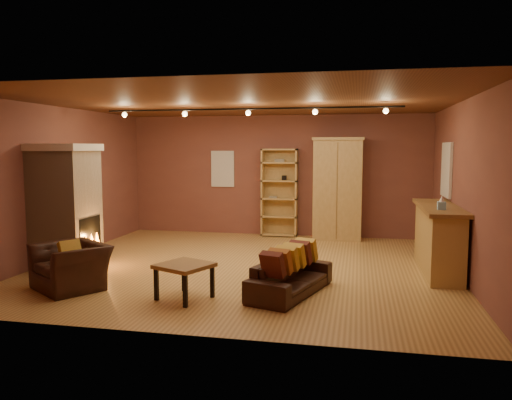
% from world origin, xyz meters
% --- Properties ---
extents(floor, '(7.00, 7.00, 0.00)m').
position_xyz_m(floor, '(0.00, 0.00, 0.00)').
color(floor, '#A37539').
rests_on(floor, ground).
extents(ceiling, '(7.00, 7.00, 0.00)m').
position_xyz_m(ceiling, '(0.00, 0.00, 2.80)').
color(ceiling, brown).
rests_on(ceiling, back_wall).
extents(back_wall, '(7.00, 0.02, 2.80)m').
position_xyz_m(back_wall, '(0.00, 3.25, 1.40)').
color(back_wall, brown).
rests_on(back_wall, floor).
extents(left_wall, '(0.02, 6.50, 2.80)m').
position_xyz_m(left_wall, '(-3.50, 0.00, 1.40)').
color(left_wall, brown).
rests_on(left_wall, floor).
extents(right_wall, '(0.02, 6.50, 2.80)m').
position_xyz_m(right_wall, '(3.50, 0.00, 1.40)').
color(right_wall, brown).
rests_on(right_wall, floor).
extents(fireplace, '(1.01, 0.98, 2.12)m').
position_xyz_m(fireplace, '(-3.04, -0.60, 1.06)').
color(fireplace, tan).
rests_on(fireplace, floor).
extents(back_window, '(0.56, 0.04, 0.86)m').
position_xyz_m(back_window, '(-1.30, 3.23, 1.55)').
color(back_window, silver).
rests_on(back_window, back_wall).
extents(bookcase, '(0.83, 0.32, 2.03)m').
position_xyz_m(bookcase, '(0.10, 3.14, 1.03)').
color(bookcase, tan).
rests_on(bookcase, floor).
extents(armoire, '(1.12, 0.64, 2.28)m').
position_xyz_m(armoire, '(1.43, 2.96, 1.14)').
color(armoire, tan).
rests_on(armoire, floor).
extents(bar_counter, '(0.62, 2.31, 1.10)m').
position_xyz_m(bar_counter, '(3.20, 0.31, 0.56)').
color(bar_counter, tan).
rests_on(bar_counter, floor).
extents(tissue_box, '(0.13, 0.13, 0.23)m').
position_xyz_m(tissue_box, '(3.15, -0.24, 1.19)').
color(tissue_box, '#82B3D1').
rests_on(tissue_box, bar_counter).
extents(right_window, '(0.05, 0.90, 1.00)m').
position_xyz_m(right_window, '(3.47, 1.40, 1.65)').
color(right_window, silver).
rests_on(right_window, right_wall).
extents(loveseat, '(0.95, 1.70, 0.71)m').
position_xyz_m(loveseat, '(0.98, -1.46, 0.35)').
color(loveseat, black).
rests_on(loveseat, floor).
extents(armchair, '(1.20, 1.11, 0.88)m').
position_xyz_m(armchair, '(-2.20, -1.84, 0.44)').
color(armchair, black).
rests_on(armchair, floor).
extents(coffee_table, '(0.85, 0.85, 0.49)m').
position_xyz_m(coffee_table, '(-0.41, -1.98, 0.41)').
color(coffee_table, olive).
rests_on(coffee_table, floor).
extents(track_rail, '(5.20, 0.09, 0.13)m').
position_xyz_m(track_rail, '(0.00, 0.20, 2.69)').
color(track_rail, black).
rests_on(track_rail, ceiling).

